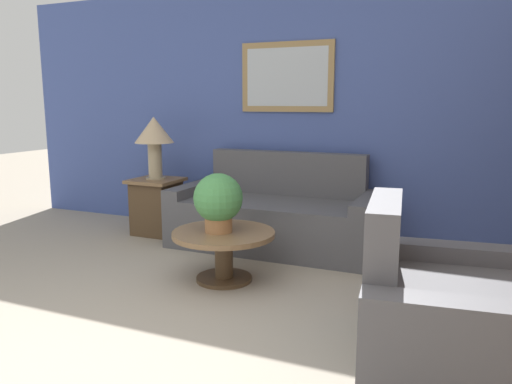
{
  "coord_description": "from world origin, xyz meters",
  "views": [
    {
      "loc": [
        1.72,
        -1.63,
        1.41
      ],
      "look_at": [
        -0.0,
        2.38,
        0.62
      ],
      "focal_mm": 35.0,
      "sensor_mm": 36.0,
      "label": 1
    }
  ],
  "objects_px": {
    "armchair": "(453,319)",
    "table_lamp": "(154,135)",
    "coffee_table": "(224,245)",
    "potted_plant_on_table": "(218,200)",
    "couch_main": "(276,217)",
    "side_table": "(157,206)"
  },
  "relations": [
    {
      "from": "armchair",
      "to": "potted_plant_on_table",
      "type": "relative_size",
      "value": 2.6
    },
    {
      "from": "armchair",
      "to": "coffee_table",
      "type": "distance_m",
      "value": 1.87
    },
    {
      "from": "side_table",
      "to": "coffee_table",
      "type": "bearing_deg",
      "value": -37.44
    },
    {
      "from": "potted_plant_on_table",
      "to": "table_lamp",
      "type": "bearing_deg",
      "value": 141.23
    },
    {
      "from": "side_table",
      "to": "armchair",
      "type": "bearing_deg",
      "value": -29.94
    },
    {
      "from": "couch_main",
      "to": "potted_plant_on_table",
      "type": "distance_m",
      "value": 1.14
    },
    {
      "from": "armchair",
      "to": "coffee_table",
      "type": "relative_size",
      "value": 1.48
    },
    {
      "from": "armchair",
      "to": "table_lamp",
      "type": "relative_size",
      "value": 1.83
    },
    {
      "from": "side_table",
      "to": "potted_plant_on_table",
      "type": "relative_size",
      "value": 1.29
    },
    {
      "from": "side_table",
      "to": "table_lamp",
      "type": "bearing_deg",
      "value": -90.0
    },
    {
      "from": "armchair",
      "to": "side_table",
      "type": "relative_size",
      "value": 2.01
    },
    {
      "from": "couch_main",
      "to": "coffee_table",
      "type": "height_order",
      "value": "couch_main"
    },
    {
      "from": "table_lamp",
      "to": "potted_plant_on_table",
      "type": "bearing_deg",
      "value": -38.77
    },
    {
      "from": "side_table",
      "to": "table_lamp",
      "type": "xyz_separation_m",
      "value": [
        0.0,
        -0.0,
        0.76
      ]
    },
    {
      "from": "coffee_table",
      "to": "side_table",
      "type": "xyz_separation_m",
      "value": [
        -1.32,
        1.01,
        0.01
      ]
    },
    {
      "from": "couch_main",
      "to": "side_table",
      "type": "distance_m",
      "value": 1.36
    },
    {
      "from": "armchair",
      "to": "table_lamp",
      "type": "xyz_separation_m",
      "value": [
        -3.04,
        1.75,
        0.78
      ]
    },
    {
      "from": "table_lamp",
      "to": "potted_plant_on_table",
      "type": "distance_m",
      "value": 1.71
    },
    {
      "from": "couch_main",
      "to": "side_table",
      "type": "relative_size",
      "value": 3.33
    },
    {
      "from": "couch_main",
      "to": "armchair",
      "type": "distance_m",
      "value": 2.46
    },
    {
      "from": "couch_main",
      "to": "table_lamp",
      "type": "height_order",
      "value": "table_lamp"
    },
    {
      "from": "armchair",
      "to": "table_lamp",
      "type": "bearing_deg",
      "value": 53.48
    }
  ]
}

